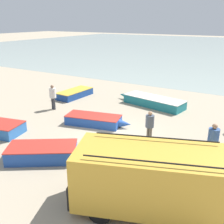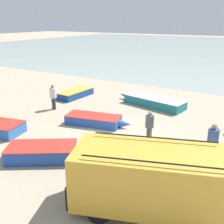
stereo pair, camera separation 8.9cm
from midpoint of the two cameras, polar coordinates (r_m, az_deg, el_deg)
The scene contains 9 objects.
ground_plane at distance 13.93m, azimuth 0.67°, elevation -6.17°, with size 200.00×200.00×0.00m, color tan.
parked_van at distance 8.81m, azimuth 8.73°, elevation -14.10°, with size 5.49×3.69×2.30m.
fishing_rowboat_0 at distance 19.61m, azimuth 8.86°, elevation 2.33°, with size 5.60×2.30×0.65m.
fishing_rowboat_1 at distance 15.88m, azimuth -3.44°, elevation -1.77°, with size 4.08×2.05×0.57m.
fishing_rowboat_4 at distance 12.44m, azimuth -14.17°, elevation -8.45°, with size 3.68×2.90×0.66m.
fishing_rowboat_5 at distance 21.89m, azimuth -7.66°, elevation 4.10°, with size 1.56×3.91×0.57m.
fisherman_0 at distance 13.55m, azimuth 8.36°, elevation -2.54°, with size 0.44×0.44×1.67m.
fisherman_1 at distance 18.79m, azimuth -12.56°, elevation 3.67°, with size 0.46×0.46×1.77m.
fisherman_3 at distance 12.36m, azimuth 21.29°, elevation -5.57°, with size 0.47×0.47×1.80m.
Camera 2 is at (6.38, -10.81, 6.04)m, focal length 42.00 mm.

